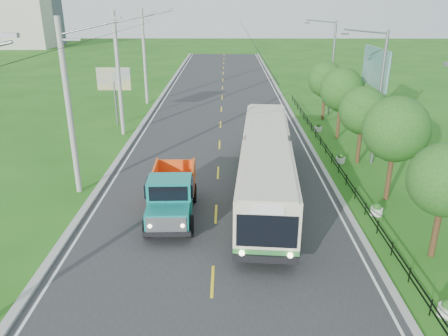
{
  "coord_description": "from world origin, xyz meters",
  "views": [
    {
      "loc": [
        0.57,
        -14.98,
        10.78
      ],
      "look_at": [
        0.42,
        7.99,
        1.9
      ],
      "focal_mm": 35.0,
      "sensor_mm": 36.0,
      "label": 1
    }
  ],
  "objects_px": {
    "tree_third": "(396,132)",
    "streetlight_mid": "(378,94)",
    "billboard_right": "(375,73)",
    "tree_fifth": "(342,92)",
    "streetlight_far": "(331,65)",
    "planter_front": "(447,309)",
    "tree_back": "(326,81)",
    "bus": "(266,160)",
    "dump_truck": "(172,192)",
    "planter_near": "(377,210)",
    "planter_far": "(318,128)",
    "pole_near": "(70,108)",
    "planter_mid": "(340,159)",
    "pole_mid": "(119,74)",
    "tree_second": "(445,183)",
    "pole_far": "(145,56)",
    "tree_fourth": "(363,113)",
    "billboard_left": "(114,83)"
  },
  "relations": [
    {
      "from": "billboard_left",
      "to": "planter_front",
      "type": "bearing_deg",
      "value": -55.16
    },
    {
      "from": "pole_mid",
      "to": "tree_back",
      "type": "distance_m",
      "value": 18.89
    },
    {
      "from": "planter_mid",
      "to": "bus",
      "type": "relative_size",
      "value": 0.04
    },
    {
      "from": "streetlight_far",
      "to": "planter_mid",
      "type": "distance_m",
      "value": 14.88
    },
    {
      "from": "streetlight_mid",
      "to": "dump_truck",
      "type": "height_order",
      "value": "streetlight_mid"
    },
    {
      "from": "pole_far",
      "to": "planter_mid",
      "type": "height_order",
      "value": "pole_far"
    },
    {
      "from": "pole_far",
      "to": "tree_second",
      "type": "height_order",
      "value": "pole_far"
    },
    {
      "from": "streetlight_mid",
      "to": "planter_far",
      "type": "relative_size",
      "value": 13.54
    },
    {
      "from": "tree_third",
      "to": "streetlight_mid",
      "type": "bearing_deg",
      "value": 82.36
    },
    {
      "from": "pole_near",
      "to": "bus",
      "type": "xyz_separation_m",
      "value": [
        11.13,
        0.01,
        -3.11
      ]
    },
    {
      "from": "planter_far",
      "to": "billboard_right",
      "type": "relative_size",
      "value": 0.09
    },
    {
      "from": "dump_truck",
      "to": "tree_back",
      "type": "bearing_deg",
      "value": 57.42
    },
    {
      "from": "billboard_right",
      "to": "tree_fifth",
      "type": "bearing_deg",
      "value": 176.7
    },
    {
      "from": "pole_near",
      "to": "planter_mid",
      "type": "relative_size",
      "value": 14.93
    },
    {
      "from": "tree_third",
      "to": "dump_truck",
      "type": "distance_m",
      "value": 12.64
    },
    {
      "from": "tree_fifth",
      "to": "tree_fourth",
      "type": "bearing_deg",
      "value": -90.0
    },
    {
      "from": "pole_near",
      "to": "tree_back",
      "type": "distance_m",
      "value": 24.98
    },
    {
      "from": "tree_back",
      "to": "bus",
      "type": "distance_m",
      "value": 18.58
    },
    {
      "from": "tree_second",
      "to": "bus",
      "type": "distance_m",
      "value": 9.92
    },
    {
      "from": "streetlight_far",
      "to": "planter_front",
      "type": "xyz_separation_m",
      "value": [
        -2.04,
        -30.0,
        -4.62
      ]
    },
    {
      "from": "planter_mid",
      "to": "bus",
      "type": "xyz_separation_m",
      "value": [
        -5.73,
        -4.99,
        1.7
      ]
    },
    {
      "from": "tree_second",
      "to": "planter_near",
      "type": "height_order",
      "value": "tree_second"
    },
    {
      "from": "tree_second",
      "to": "pole_far",
      "type": "bearing_deg",
      "value": 120.42
    },
    {
      "from": "tree_back",
      "to": "dump_truck",
      "type": "xyz_separation_m",
      "value": [
        -12.15,
        -20.39,
        -2.21
      ]
    },
    {
      "from": "billboard_right",
      "to": "bus",
      "type": "bearing_deg",
      "value": -130.62
    },
    {
      "from": "pole_far",
      "to": "tree_fourth",
      "type": "xyz_separation_m",
      "value": [
        18.12,
        -18.86,
        -1.51
      ]
    },
    {
      "from": "pole_near",
      "to": "billboard_right",
      "type": "distance_m",
      "value": 23.32
    },
    {
      "from": "tree_fifth",
      "to": "billboard_left",
      "type": "relative_size",
      "value": 1.12
    },
    {
      "from": "tree_back",
      "to": "tree_second",
      "type": "bearing_deg",
      "value": -90.0
    },
    {
      "from": "planter_mid",
      "to": "tree_fourth",
      "type": "bearing_deg",
      "value": 6.39
    },
    {
      "from": "pole_near",
      "to": "tree_fourth",
      "type": "height_order",
      "value": "pole_near"
    },
    {
      "from": "billboard_right",
      "to": "dump_truck",
      "type": "bearing_deg",
      "value": -135.68
    },
    {
      "from": "pole_mid",
      "to": "tree_third",
      "type": "xyz_separation_m",
      "value": [
        18.12,
        -12.86,
        -1.11
      ]
    },
    {
      "from": "tree_fourth",
      "to": "tree_fifth",
      "type": "relative_size",
      "value": 0.93
    },
    {
      "from": "tree_third",
      "to": "billboard_right",
      "type": "bearing_deg",
      "value": 78.36
    },
    {
      "from": "pole_near",
      "to": "pole_far",
      "type": "bearing_deg",
      "value": 90.0
    },
    {
      "from": "pole_near",
      "to": "planter_front",
      "type": "xyz_separation_m",
      "value": [
        16.86,
        -11.0,
        -4.81
      ]
    },
    {
      "from": "tree_fourth",
      "to": "bus",
      "type": "distance_m",
      "value": 8.81
    },
    {
      "from": "tree_back",
      "to": "planter_front",
      "type": "xyz_separation_m",
      "value": [
        -1.26,
        -28.14,
        -3.37
      ]
    },
    {
      "from": "tree_fourth",
      "to": "billboard_right",
      "type": "distance_m",
      "value": 6.59
    },
    {
      "from": "pole_near",
      "to": "planter_near",
      "type": "xyz_separation_m",
      "value": [
        16.86,
        -3.0,
        -4.81
      ]
    },
    {
      "from": "tree_second",
      "to": "streetlight_far",
      "type": "relative_size",
      "value": 0.58
    },
    {
      "from": "pole_mid",
      "to": "planter_front",
      "type": "bearing_deg",
      "value": -53.75
    },
    {
      "from": "pole_near",
      "to": "tree_third",
      "type": "relative_size",
      "value": 1.67
    },
    {
      "from": "streetlight_far",
      "to": "dump_truck",
      "type": "height_order",
      "value": "streetlight_far"
    },
    {
      "from": "tree_fourth",
      "to": "streetlight_far",
      "type": "relative_size",
      "value": 0.6
    },
    {
      "from": "billboard_right",
      "to": "bus",
      "type": "xyz_separation_m",
      "value": [
        -9.43,
        -10.99,
        -3.36
      ]
    },
    {
      "from": "streetlight_mid",
      "to": "bus",
      "type": "distance_m",
      "value": 9.69
    },
    {
      "from": "planter_front",
      "to": "dump_truck",
      "type": "distance_m",
      "value": 13.42
    },
    {
      "from": "tree_third",
      "to": "planter_near",
      "type": "bearing_deg",
      "value": -120.41
    }
  ]
}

